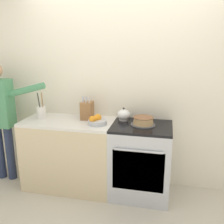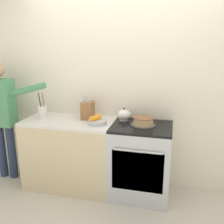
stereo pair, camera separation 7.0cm
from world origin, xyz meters
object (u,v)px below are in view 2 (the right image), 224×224
(stove_range, at_px, (141,161))
(utensil_crock, at_px, (42,111))
(fruit_bowl, at_px, (97,121))
(person_baker, at_px, (3,112))
(tea_kettle, at_px, (124,115))
(knife_block, at_px, (88,110))
(layer_cake, at_px, (143,121))

(stove_range, distance_m, utensil_crock, 1.39)
(fruit_bowl, bearing_deg, person_baker, 177.62)
(utensil_crock, height_order, person_baker, person_baker)
(utensil_crock, bearing_deg, tea_kettle, 7.71)
(knife_block, bearing_deg, fruit_bowl, -45.72)
(stove_range, distance_m, person_baker, 1.92)
(knife_block, relative_size, utensil_crock, 0.89)
(knife_block, xyz_separation_m, fruit_bowl, (0.18, -0.18, -0.07))
(tea_kettle, bearing_deg, stove_range, -34.16)
(fruit_bowl, distance_m, person_baker, 1.33)
(stove_range, relative_size, person_baker, 0.57)
(layer_cake, distance_m, fruit_bowl, 0.55)
(knife_block, bearing_deg, stove_range, -9.16)
(stove_range, bearing_deg, knife_block, 170.84)
(utensil_crock, bearing_deg, fruit_bowl, -6.83)
(fruit_bowl, bearing_deg, utensil_crock, 173.17)
(stove_range, relative_size, fruit_bowl, 4.07)
(stove_range, xyz_separation_m, tea_kettle, (-0.24, 0.17, 0.52))
(tea_kettle, height_order, knife_block, knife_block)
(layer_cake, distance_m, utensil_crock, 1.30)
(tea_kettle, xyz_separation_m, knife_block, (-0.46, -0.05, 0.05))
(stove_range, distance_m, layer_cake, 0.50)
(utensil_crock, xyz_separation_m, fruit_bowl, (0.76, -0.09, -0.04))
(layer_cake, relative_size, knife_block, 0.95)
(stove_range, relative_size, layer_cake, 3.12)
(fruit_bowl, bearing_deg, knife_block, 134.28)
(tea_kettle, bearing_deg, layer_cake, -29.02)
(layer_cake, xyz_separation_m, knife_block, (-0.72, 0.09, 0.07))
(tea_kettle, bearing_deg, knife_block, -173.52)
(stove_range, height_order, person_baker, person_baker)
(stove_range, height_order, utensil_crock, utensil_crock)
(stove_range, xyz_separation_m, utensil_crock, (-1.29, 0.02, 0.54))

